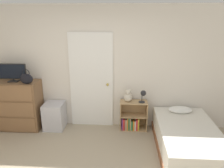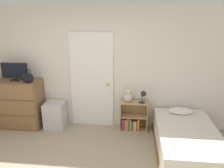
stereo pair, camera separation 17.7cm
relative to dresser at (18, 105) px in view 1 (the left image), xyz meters
The scene contains 10 objects.
wall_back 1.70m from the dresser, 10.84° to the left, with size 10.00×0.06×2.55m.
door_closed 1.63m from the dresser, ahead, with size 0.91×0.09×2.02m.
dresser is the anchor object (origin of this frame).
tv 0.71m from the dresser, behind, with size 0.56×0.16×0.37m.
handbag 0.72m from the dresser, 25.30° to the right, with size 0.26×0.09×0.30m.
storage_bin 0.79m from the dresser, ahead, with size 0.41×0.42×0.56m.
bookshelf 2.42m from the dresser, ahead, with size 0.57×0.29×0.62m.
teddy_bear 2.32m from the dresser, ahead, with size 0.18×0.18×0.27m.
desk_lamp 2.63m from the dresser, ahead, with size 0.14×0.14×0.26m.
bed 3.44m from the dresser, 11.08° to the right, with size 1.04×1.81×0.58m.
Camera 1 is at (0.75, -2.23, 2.31)m, focal length 35.00 mm.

